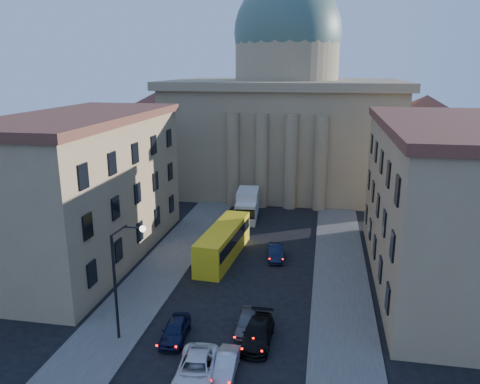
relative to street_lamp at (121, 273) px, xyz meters
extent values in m
cube|color=#4E4C47|center=(-1.53, 10.00, -5.21)|extent=(5.00, 60.00, 0.15)
cube|color=#4E4C47|center=(15.47, 10.00, -5.21)|extent=(5.00, 60.00, 0.15)
cube|color=#897054|center=(6.97, 48.00, 2.71)|extent=(34.00, 26.00, 16.00)
cube|color=#897054|center=(6.97, 48.00, 11.11)|extent=(35.50, 27.50, 1.20)
cylinder|color=#897054|center=(6.97, 48.00, 14.71)|extent=(16.00, 16.00, 8.00)
sphere|color=#476054|center=(6.97, 48.00, 18.71)|extent=(16.40, 16.40, 16.40)
cube|color=#897054|center=(-14.03, 46.00, 0.21)|extent=(13.00, 13.00, 11.00)
cone|color=brown|center=(-14.03, 46.00, 7.71)|extent=(26.02, 26.02, 4.00)
cube|color=#897054|center=(27.97, 46.00, 0.21)|extent=(13.00, 13.00, 11.00)
cone|color=brown|center=(27.97, 46.00, 7.71)|extent=(26.02, 26.02, 4.00)
cylinder|color=#897054|center=(0.97, 34.80, 1.21)|extent=(1.80, 1.80, 13.00)
cylinder|color=#897054|center=(4.97, 34.80, 1.21)|extent=(1.80, 1.80, 13.00)
cylinder|color=#897054|center=(8.97, 34.80, 1.21)|extent=(1.80, 1.80, 13.00)
cylinder|color=#897054|center=(12.97, 34.80, 1.21)|extent=(1.80, 1.80, 13.00)
cube|color=tan|center=(-10.03, 14.00, 1.71)|extent=(11.00, 26.00, 14.00)
cube|color=brown|center=(-10.03, 14.00, 9.01)|extent=(11.60, 26.60, 0.80)
cube|color=tan|center=(23.97, 14.00, 1.71)|extent=(11.00, 26.00, 14.00)
cube|color=brown|center=(23.97, 14.00, 9.01)|extent=(11.60, 26.60, 0.80)
cylinder|color=black|center=(-0.53, 0.00, -1.29)|extent=(0.20, 0.20, 8.00)
cylinder|color=black|center=(0.02, 0.00, 3.06)|extent=(1.30, 0.12, 0.96)
cylinder|color=black|center=(1.02, 0.00, 3.36)|extent=(1.30, 0.12, 0.12)
sphere|color=white|center=(1.77, 0.00, 3.31)|extent=(0.44, 0.44, 0.44)
imported|color=black|center=(3.47, 0.82, -4.57)|extent=(2.00, 4.31, 1.43)
imported|color=#A7AAAE|center=(7.90, -2.25, -4.67)|extent=(1.37, 3.74, 1.22)
imported|color=white|center=(6.17, -3.34, -4.56)|extent=(2.87, 5.43, 1.45)
imported|color=black|center=(9.37, 1.45, -4.56)|extent=(2.09, 5.03, 1.45)
imported|color=#54545A|center=(8.41, 2.72, -4.58)|extent=(1.95, 4.25, 1.41)
imported|color=black|center=(9.02, 16.70, -4.58)|extent=(1.97, 4.42, 1.41)
cube|color=yellow|center=(3.69, 16.04, -3.66)|extent=(3.55, 11.72, 3.25)
cube|color=black|center=(3.69, 16.04, -3.13)|extent=(3.56, 11.10, 1.15)
cylinder|color=black|center=(2.30, 11.94, -4.76)|extent=(0.40, 1.07, 1.05)
cylinder|color=black|center=(4.39, 11.77, -4.76)|extent=(0.40, 1.07, 1.05)
cylinder|color=black|center=(2.98, 20.31, -4.76)|extent=(0.40, 1.07, 1.05)
cylinder|color=black|center=(5.07, 20.14, -4.76)|extent=(0.40, 1.07, 1.05)
cube|color=silver|center=(4.14, 26.99, -3.97)|extent=(2.73, 2.83, 2.63)
cube|color=black|center=(4.25, 25.73, -3.64)|extent=(2.41, 0.33, 1.21)
cube|color=silver|center=(3.90, 29.94, -3.37)|extent=(3.00, 4.80, 3.40)
cylinder|color=black|center=(3.09, 26.46, -4.79)|extent=(0.39, 1.01, 0.99)
cylinder|color=black|center=(5.27, 26.64, -4.79)|extent=(0.39, 1.01, 0.99)
cylinder|color=black|center=(2.73, 30.83, -4.79)|extent=(0.39, 1.01, 0.99)
cylinder|color=black|center=(4.91, 31.01, -4.79)|extent=(0.39, 1.01, 0.99)
camera|label=1|loc=(13.45, -27.76, 13.78)|focal=35.00mm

